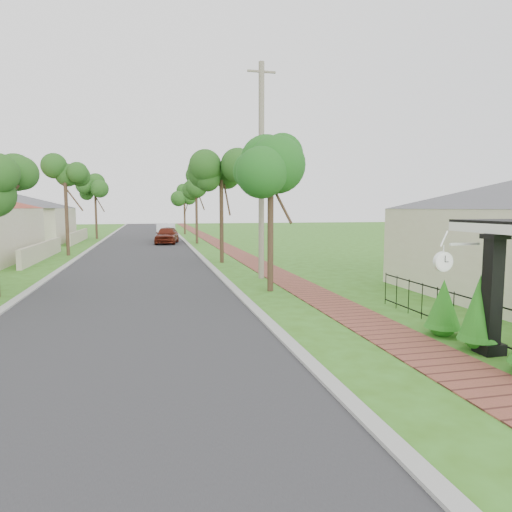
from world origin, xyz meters
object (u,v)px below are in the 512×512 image
object	(u,v)px
parked_car_red	(167,235)
utility_pole	(261,171)
porch_post	(492,301)
station_clock	(445,260)
near_tree	(271,170)
parked_car_white	(166,233)

from	to	relation	value
parked_car_red	utility_pole	distance (m)	20.86
porch_post	station_clock	bearing A→B (deg)	155.08
porch_post	parked_car_red	bearing A→B (deg)	100.08
station_clock	near_tree	bearing A→B (deg)	103.16
near_tree	utility_pole	distance (m)	3.03
parked_car_white	utility_pole	xyz separation A→B (m)	(3.30, -22.80, 3.80)
parked_car_white	station_clock	world-z (taller)	station_clock
porch_post	near_tree	xyz separation A→B (m)	(-2.64, 8.00, 3.25)
porch_post	parked_car_red	size ratio (longest dim) A/B	0.60
parked_car_red	station_clock	world-z (taller)	station_clock
parked_car_white	station_clock	size ratio (longest dim) A/B	4.48
parked_car_white	near_tree	size ratio (longest dim) A/B	0.87
near_tree	station_clock	distance (m)	8.17
parked_car_white	near_tree	world-z (taller)	near_tree
parked_car_white	utility_pole	bearing A→B (deg)	-80.64
parked_car_red	station_clock	size ratio (longest dim) A/B	3.98
parked_car_red	near_tree	bearing A→B (deg)	-73.40
near_tree	station_clock	size ratio (longest dim) A/B	5.17
parked_car_red	parked_car_white	size ratio (longest dim) A/B	0.89
porch_post	station_clock	distance (m)	1.26
near_tree	station_clock	bearing A→B (deg)	-76.84
parked_car_red	station_clock	xyz separation A→B (m)	(4.69, -30.83, 1.23)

